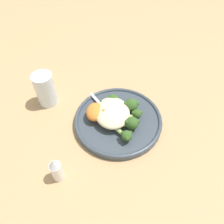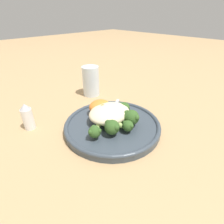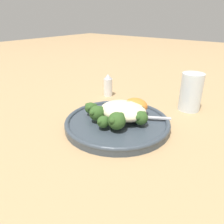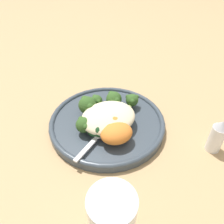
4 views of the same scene
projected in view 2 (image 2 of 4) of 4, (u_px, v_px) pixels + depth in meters
The scene contains 15 objects.
ground_plane at pixel (111, 124), 0.51m from camera, with size 4.00×4.00×0.00m, color tan.
plate at pixel (112, 125), 0.48m from camera, with size 0.26×0.26×0.02m.
quinoa_mound at pixel (110, 113), 0.48m from camera, with size 0.12×0.10×0.04m, color beige.
broccoli_stalk_0 at pixel (96, 129), 0.43m from camera, with size 0.10×0.08×0.03m.
broccoli_stalk_1 at pixel (110, 126), 0.43m from camera, with size 0.05×0.11×0.04m.
broccoli_stalk_2 at pixel (117, 124), 0.45m from camera, with size 0.05×0.12×0.03m.
broccoli_stalk_3 at pixel (129, 118), 0.46m from camera, with size 0.08×0.10×0.04m.
broccoli_stalk_4 at pixel (117, 111), 0.50m from camera, with size 0.12×0.04×0.03m.
sweet_potato_chunk_0 at pixel (102, 106), 0.52m from camera, with size 0.05×0.04×0.04m, color orange.
sweet_potato_chunk_1 at pixel (99, 107), 0.52m from camera, with size 0.07×0.05×0.04m, color orange.
sweet_potato_chunk_2 at pixel (105, 111), 0.49m from camera, with size 0.07×0.05×0.04m, color orange.
kale_tuft at pixel (113, 108), 0.51m from camera, with size 0.04×0.05×0.03m.
spoon at pixel (113, 109), 0.53m from camera, with size 0.10×0.07×0.01m.
water_glass at pixel (91, 81), 0.66m from camera, with size 0.06×0.06×0.11m, color silver.
salt_shaker at pixel (27, 117), 0.47m from camera, with size 0.03×0.03×0.08m.
Camera 2 is at (-0.29, -0.30, 0.29)m, focal length 28.00 mm.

